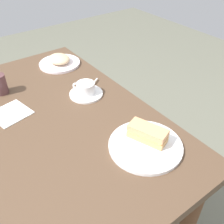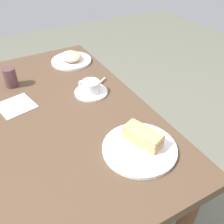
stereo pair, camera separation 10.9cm
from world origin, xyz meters
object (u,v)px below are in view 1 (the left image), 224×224
sandwich_front (148,133)px  drinking_glass (0,84)px  sandwich_plate (145,146)px  coffee_saucer (86,94)px  side_plate (60,63)px  napkin (11,113)px  spoon (92,84)px  coffee_cup (85,88)px  dining_table (62,132)px

sandwich_front → drinking_glass: 0.76m
sandwich_plate → coffee_saucer: bearing=-1.0°
coffee_saucer → side_plate: size_ratio=0.69×
napkin → sandwich_plate: bearing=-145.9°
coffee_saucer → spoon: spoon is taller
coffee_saucer → coffee_cup: 0.03m
dining_table → drinking_glass: bearing=23.9°
sandwich_plate → drinking_glass: bearing=24.5°
side_plate → spoon: bearing=-175.9°
napkin → coffee_saucer: bearing=-101.2°
sandwich_plate → side_plate: bearing=-3.6°
coffee_saucer → side_plate: 0.37m
coffee_saucer → drinking_glass: 0.42m
sandwich_front → drinking_glass: (0.68, 0.34, 0.01)m
sandwich_front → side_plate: size_ratio=0.69×
sandwich_plate → napkin: sandwich_plate is taller
coffee_saucer → drinking_glass: (0.26, 0.33, 0.04)m
dining_table → side_plate: 0.50m
spoon → drinking_glass: size_ratio=0.89×
side_plate → coffee_cup: bearing=173.2°
spoon → napkin: 0.42m
coffee_cup → sandwich_front: bearing=-177.5°
coffee_cup → sandwich_plate: bearing=179.1°
sandwich_front → dining_table: bearing=29.4°
sandwich_plate → sandwich_front: sandwich_front is taller
coffee_cup → side_plate: 0.37m
coffee_saucer → drinking_glass: drinking_glass is taller
coffee_saucer → coffee_cup: size_ratio=1.59×
spoon → napkin: bearing=86.6°
dining_table → side_plate: bearing=-27.4°
dining_table → spoon: spoon is taller
dining_table → sandwich_front: size_ratio=7.91×
dining_table → napkin: napkin is taller
dining_table → drinking_glass: size_ratio=12.97×
coffee_saucer → coffee_cup: coffee_cup is taller
spoon → napkin: size_ratio=0.59×
dining_table → coffee_cup: bearing=-69.1°
coffee_saucer → side_plate: bearing=-6.6°
sandwich_front → side_plate: (0.78, -0.03, -0.04)m
side_plate → drinking_glass: 0.39m
coffee_saucer → coffee_cup: (0.00, 0.00, 0.03)m
sandwich_plate → drinking_glass: size_ratio=2.84×
sandwich_front → coffee_saucer: bearing=2.4°
sandwich_front → napkin: 0.61m
sandwich_plate → side_plate: (0.80, -0.05, 0.00)m
dining_table → coffee_cup: (0.07, -0.18, 0.14)m
coffee_cup → side_plate: size_ratio=0.44×
sandwich_front → coffee_saucer: size_ratio=0.99×
side_plate → napkin: bearing=126.9°
dining_table → coffee_saucer: size_ratio=7.84×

